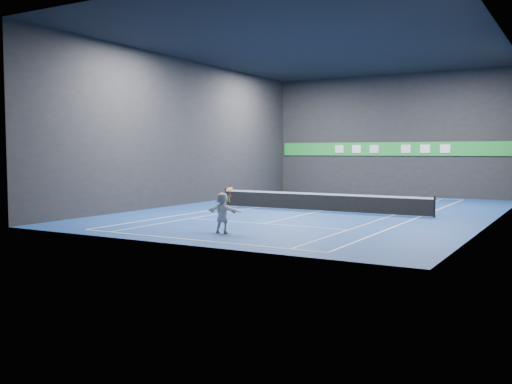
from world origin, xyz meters
The scene contains 20 objects.
ground centered at (0.00, 0.00, 0.00)m, with size 26.00×26.00×0.00m, color navy.
ceiling centered at (0.00, 0.00, 9.00)m, with size 26.00×26.00×0.00m, color black.
wall_back centered at (0.00, 13.00, 4.50)m, with size 18.00×0.10×9.00m, color black.
wall_front centered at (0.00, -13.00, 4.50)m, with size 18.00×0.10×9.00m, color black.
wall_left centered at (-9.00, 0.00, 4.50)m, with size 0.10×26.00×9.00m, color black.
wall_right centered at (9.00, 0.00, 4.50)m, with size 0.10×26.00×9.00m, color black.
baseline_near centered at (0.00, -11.89, 0.00)m, with size 10.98×0.08×0.01m, color white.
baseline_far centered at (0.00, 11.89, 0.00)m, with size 10.98×0.08×0.01m, color white.
sideline_doubles_left centered at (-5.49, 0.00, 0.00)m, with size 0.08×23.78×0.01m, color white.
sideline_doubles_right centered at (5.49, 0.00, 0.00)m, with size 0.08×23.78×0.01m, color white.
sideline_singles_left centered at (-4.11, 0.00, 0.00)m, with size 0.06×23.78×0.01m, color white.
sideline_singles_right centered at (4.11, 0.00, 0.00)m, with size 0.06×23.78×0.01m, color white.
service_line_near centered at (0.00, -6.40, 0.00)m, with size 8.23×0.06×0.01m, color white.
service_line_far centered at (0.00, 6.40, 0.00)m, with size 8.23×0.06×0.01m, color white.
center_service_line centered at (0.00, 0.00, 0.00)m, with size 0.06×12.80×0.01m, color white.
player centered at (0.07, -9.88, 0.83)m, with size 1.53×0.49×1.65m, color silver.
tennis_ball centered at (-0.25, -9.84, 3.06)m, with size 0.07×0.07×0.07m, color #C7D423.
tennis_net centered at (0.00, 0.00, 0.54)m, with size 12.50×0.10×1.07m.
sponsor_banner centered at (0.00, 12.93, 3.50)m, with size 17.64×0.11×1.00m.
tennis_racket centered at (0.39, -9.83, 1.77)m, with size 0.42×0.36×0.71m.
Camera 1 is at (12.61, -28.93, 3.25)m, focal length 40.00 mm.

